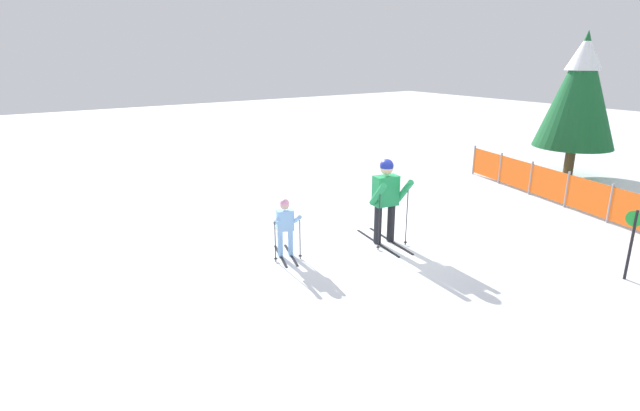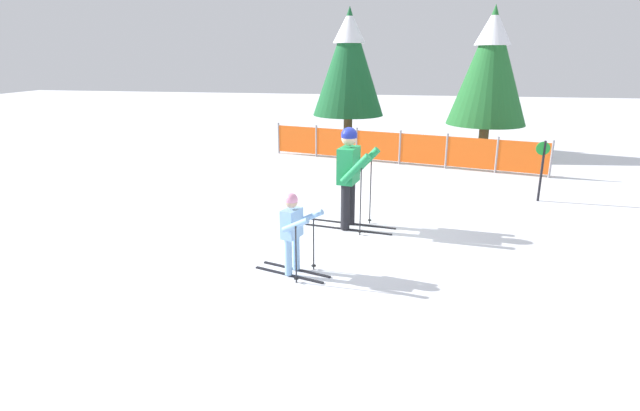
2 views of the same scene
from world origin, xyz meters
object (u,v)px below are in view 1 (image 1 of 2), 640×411
object	(u,v)px
skier_adult	(386,194)
conifer_near	(580,88)
safety_fence	(567,190)
trail_marker	(632,237)
skier_child	(285,223)

from	to	relation	value
skier_adult	conifer_near	bearing A→B (deg)	107.27
skier_adult	safety_fence	size ratio (longest dim) A/B	0.24
trail_marker	skier_child	bearing A→B (deg)	-133.87
conifer_near	trail_marker	world-z (taller)	conifer_near
skier_adult	safety_fence	world-z (taller)	skier_adult
skier_child	trail_marker	size ratio (longest dim) A/B	0.92
conifer_near	skier_child	bearing A→B (deg)	-87.00
safety_fence	conifer_near	bearing A→B (deg)	119.16
conifer_near	trail_marker	distance (m)	8.40
skier_adult	trail_marker	distance (m)	4.44
skier_adult	skier_child	distance (m)	2.20
skier_child	safety_fence	size ratio (longest dim) A/B	0.16
safety_fence	trail_marker	bearing A→B (deg)	-46.85
trail_marker	conifer_near	bearing A→B (deg)	126.58
skier_child	safety_fence	distance (m)	7.76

